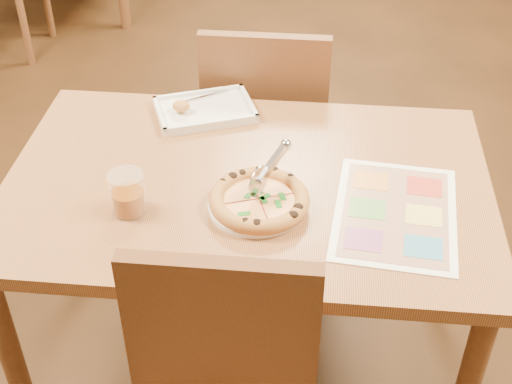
# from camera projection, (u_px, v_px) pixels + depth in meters

# --- Properties ---
(dining_table) EXTENTS (1.30, 0.85, 0.72)m
(dining_table) POSITION_uv_depth(u_px,v_px,m) (247.00, 205.00, 1.96)
(dining_table) COLOR #9A683D
(dining_table) RESTS_ON ground
(chair_far) EXTENTS (0.42, 0.42, 0.47)m
(chair_far) POSITION_uv_depth(u_px,v_px,m) (266.00, 112.00, 2.47)
(chair_far) COLOR brown
(chair_far) RESTS_ON ground
(plate) EXTENTS (0.33, 0.33, 0.01)m
(plate) POSITION_uv_depth(u_px,v_px,m) (256.00, 205.00, 1.81)
(plate) COLOR white
(plate) RESTS_ON dining_table
(pizza) EXTENTS (0.26, 0.26, 0.04)m
(pizza) POSITION_uv_depth(u_px,v_px,m) (259.00, 200.00, 1.80)
(pizza) COLOR #C08541
(pizza) RESTS_ON plate
(pizza_cutter) EXTENTS (0.09, 0.15, 0.10)m
(pizza_cutter) POSITION_uv_depth(u_px,v_px,m) (268.00, 169.00, 1.80)
(pizza_cutter) COLOR silver
(pizza_cutter) RESTS_ON pizza
(appetizer_tray) EXTENTS (0.34, 0.29, 0.06)m
(appetizer_tray) POSITION_uv_depth(u_px,v_px,m) (203.00, 111.00, 2.17)
(appetizer_tray) COLOR silver
(appetizer_tray) RESTS_ON dining_table
(glass_tumbler) EXTENTS (0.09, 0.09, 0.11)m
(glass_tumbler) POSITION_uv_depth(u_px,v_px,m) (128.00, 196.00, 1.77)
(glass_tumbler) COLOR #84400A
(glass_tumbler) RESTS_ON dining_table
(menu) EXTENTS (0.34, 0.45, 0.00)m
(menu) POSITION_uv_depth(u_px,v_px,m) (395.00, 213.00, 1.79)
(menu) COLOR white
(menu) RESTS_ON dining_table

